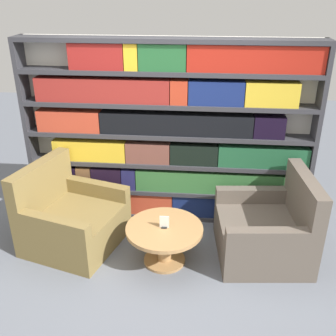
# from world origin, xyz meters

# --- Properties ---
(ground_plane) EXTENTS (14.00, 14.00, 0.00)m
(ground_plane) POSITION_xyz_m (0.00, 0.00, 0.00)
(ground_plane) COLOR slate
(bookshelf) EXTENTS (3.36, 0.30, 2.17)m
(bookshelf) POSITION_xyz_m (0.02, 1.28, 1.06)
(bookshelf) COLOR silver
(bookshelf) RESTS_ON ground_plane
(armchair_left) EXTENTS (1.15, 1.17, 0.93)m
(armchair_left) POSITION_xyz_m (-1.02, 0.57, 0.30)
(armchair_left) COLOR olive
(armchair_left) RESTS_ON ground_plane
(armchair_right) EXTENTS (1.01, 1.03, 0.93)m
(armchair_right) POSITION_xyz_m (1.13, 0.56, 0.30)
(armchair_right) COLOR brown
(armchair_right) RESTS_ON ground_plane
(coffee_table) EXTENTS (0.80, 0.80, 0.43)m
(coffee_table) POSITION_xyz_m (0.05, 0.33, 0.30)
(coffee_table) COLOR #AD7F4C
(coffee_table) RESTS_ON ground_plane
(table_sign) EXTENTS (0.10, 0.06, 0.13)m
(table_sign) POSITION_xyz_m (0.05, 0.33, 0.48)
(table_sign) COLOR black
(table_sign) RESTS_ON coffee_table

